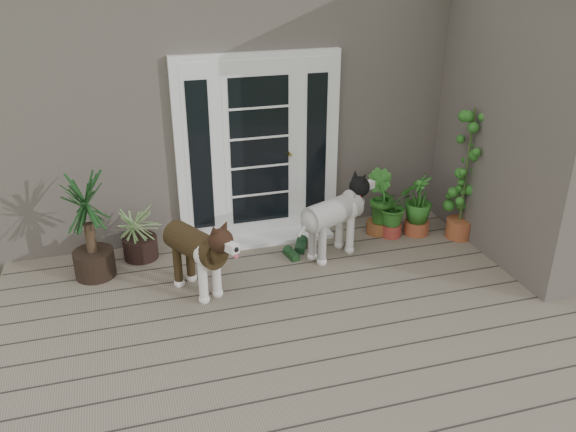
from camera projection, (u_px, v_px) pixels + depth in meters
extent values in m
cube|color=#6B5B4C|center=(340.00, 338.00, 5.41)|extent=(6.20, 4.60, 0.12)
cube|color=#665E54|center=(238.00, 80.00, 8.49)|extent=(7.40, 4.00, 3.10)
cube|color=#665E54|center=(558.00, 122.00, 6.48)|extent=(1.60, 2.40, 3.10)
cube|color=white|center=(259.00, 148.00, 6.80)|extent=(1.90, 0.14, 2.15)
cube|color=white|center=(265.00, 237.00, 7.06)|extent=(1.60, 0.40, 0.05)
imported|color=#1B5F20|center=(392.00, 214.00, 7.04)|extent=(0.61, 0.61, 0.57)
imported|color=#2B5F1B|center=(379.00, 211.00, 7.11)|extent=(0.51, 0.51, 0.58)
imported|color=#29621C|center=(418.00, 210.00, 7.10)|extent=(0.48, 0.48, 0.60)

